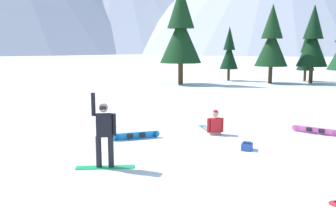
% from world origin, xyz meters
% --- Properties ---
extents(ground_plane, '(800.00, 800.00, 0.00)m').
position_xyz_m(ground_plane, '(0.00, 0.00, 0.00)').
color(ground_plane, white).
extents(snowboarder_foreground, '(1.56, 0.37, 2.01)m').
position_xyz_m(snowboarder_foreground, '(-3.55, 0.34, 0.95)').
color(snowboarder_foreground, '#19B259').
rests_on(snowboarder_foreground, ground_plane).
extents(snowboarder_midground, '(0.76, 1.79, 0.92)m').
position_xyz_m(snowboarder_midground, '(-0.09, 4.31, 0.31)').
color(snowboarder_midground, gray).
rests_on(snowboarder_midground, ground_plane).
extents(loose_snowboard_near_right, '(1.67, 0.63, 0.26)m').
position_xyz_m(loose_snowboard_near_right, '(-2.90, 3.50, 0.13)').
color(loose_snowboard_near_right, '#1E8CD8').
rests_on(loose_snowboard_near_right, ground_plane).
extents(loose_snowboard_far_spare, '(1.47, 1.20, 0.27)m').
position_xyz_m(loose_snowboard_far_spare, '(3.64, 4.10, 0.14)').
color(loose_snowboard_far_spare, pink).
rests_on(loose_snowboard_far_spare, ground_plane).
extents(backpack_blue, '(0.45, 0.55, 0.28)m').
position_xyz_m(backpack_blue, '(0.63, 2.02, 0.12)').
color(backpack_blue, '#2D4C9E').
rests_on(backpack_blue, ground_plane).
extents(pine_tree_short, '(2.58, 2.58, 6.67)m').
position_xyz_m(pine_tree_short, '(11.05, 23.31, 3.63)').
color(pine_tree_short, '#472D19').
rests_on(pine_tree_short, ground_plane).
extents(pine_tree_leaning, '(3.47, 3.47, 8.17)m').
position_xyz_m(pine_tree_leaning, '(-0.23, 22.89, 4.46)').
color(pine_tree_leaning, '#472D19').
rests_on(pine_tree_leaning, ground_plane).
extents(pine_tree_broad, '(2.81, 2.81, 6.72)m').
position_xyz_m(pine_tree_broad, '(7.61, 23.58, 3.67)').
color(pine_tree_broad, '#472D19').
rests_on(pine_tree_broad, ground_plane).
extents(pine_tree_twin, '(1.59, 1.59, 4.59)m').
position_xyz_m(pine_tree_twin, '(11.36, 25.44, 2.50)').
color(pine_tree_twin, '#472D19').
rests_on(pine_tree_twin, ground_plane).
extents(pine_tree_young, '(1.70, 1.70, 4.99)m').
position_xyz_m(pine_tree_young, '(4.46, 26.24, 2.71)').
color(pine_tree_young, '#472D19').
rests_on(pine_tree_young, ground_plane).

